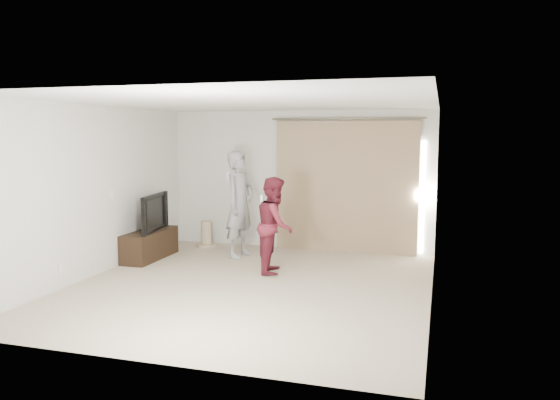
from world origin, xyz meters
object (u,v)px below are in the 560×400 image
(tv_console, at_px, (150,245))
(person_man, at_px, (240,204))
(person_woman, at_px, (275,225))
(tv, at_px, (149,212))

(tv_console, xyz_separation_m, person_man, (1.45, 0.61, 0.69))
(tv_console, bearing_deg, person_woman, -6.33)
(tv, xyz_separation_m, person_man, (1.45, 0.61, 0.12))
(tv_console, relative_size, tv, 1.14)
(person_man, bearing_deg, tv, -157.02)
(person_man, distance_m, person_woman, 1.28)
(tv_console, relative_size, person_man, 0.68)
(tv_console, distance_m, person_man, 1.72)
(person_man, relative_size, person_woman, 1.24)
(person_woman, bearing_deg, person_man, 136.27)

